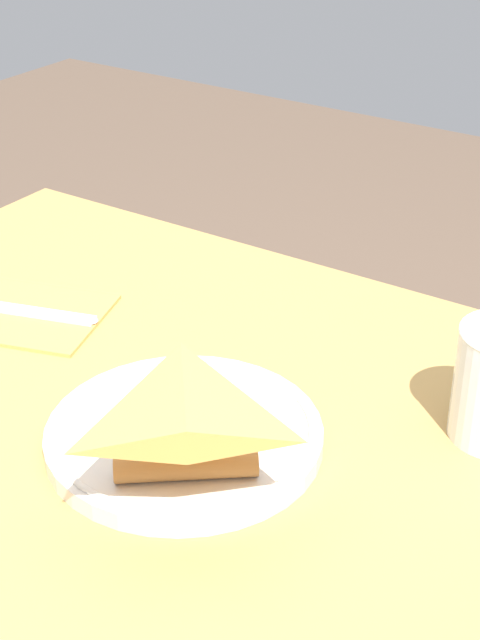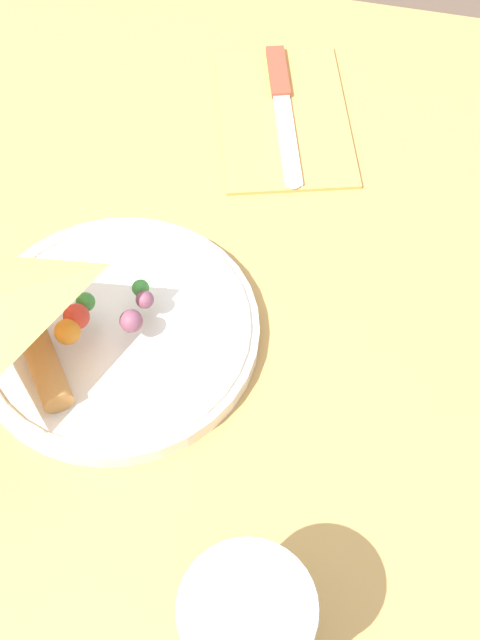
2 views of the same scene
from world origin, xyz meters
name	(u,v)px [view 2 (image 2 of 2)]	position (x,y,z in m)	size (l,w,h in m)	color
ground_plane	(164,630)	(0.00, 0.00, 0.00)	(6.00, 6.00, 0.00)	brown
dining_table	(109,469)	(0.00, 0.00, 0.63)	(1.16, 0.73, 0.74)	tan
plate_pizza	(115,328)	(-0.07, 0.00, 0.75)	(0.24, 0.24, 0.05)	silver
milk_glass	(247,630)	(0.14, 0.16, 0.79)	(0.08, 0.08, 0.10)	white
napkin_folded	(284,116)	(-0.37, 0.08, 0.74)	(0.24, 0.19, 0.00)	#E59E4C
butter_knife	(283,105)	(-0.38, 0.08, 0.74)	(0.20, 0.08, 0.01)	#99422D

